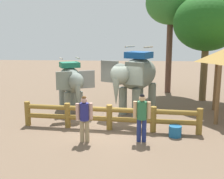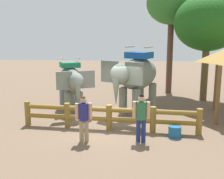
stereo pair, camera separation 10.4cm
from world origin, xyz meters
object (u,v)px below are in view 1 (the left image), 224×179
feed_bucket (175,131)px  log_fence (109,115)px  elephant_near_left (71,82)px  tree_back_center (207,23)px  tourist_woman_in_black (142,114)px  elephant_center (136,76)px  tourist_man_in_blue (84,116)px  tree_far_left (171,4)px

feed_bucket → log_fence: bearing=166.2°
elephant_near_left → tree_back_center: bearing=22.1°
log_fence → feed_bucket: 2.70m
tourist_woman_in_black → tree_back_center: 8.62m
elephant_center → tree_back_center: 5.60m
elephant_near_left → tree_back_center: 8.40m
tourist_man_in_blue → tree_far_left: (4.10, 9.25, 4.75)m
tree_back_center → tourist_woman_in_black: bearing=-119.0°
tree_back_center → feed_bucket: (-2.51, -6.30, -4.28)m
log_fence → elephant_center: elephant_center is taller
tree_far_left → elephant_near_left: bearing=-137.0°
log_fence → tourist_man_in_blue: size_ratio=4.27×
tourist_woman_in_black → tourist_man_in_blue: size_ratio=1.03×
elephant_center → tourist_woman_in_black: 4.10m
log_fence → tree_far_left: size_ratio=1.02×
elephant_near_left → feed_bucket: bearing=-35.0°
tree_far_left → feed_bucket: 10.13m
log_fence → tourist_woman_in_black: size_ratio=4.12×
log_fence → tree_far_left: (3.31, 7.82, 5.14)m
log_fence → tourist_woman_in_black: bearing=-44.1°
elephant_center → tourist_man_in_blue: bearing=-114.3°
tourist_woman_in_black → feed_bucket: size_ratio=3.67×
log_fence → feed_bucket: log_fence is taller
log_fence → elephant_near_left: elephant_near_left is taller
tourist_man_in_blue → elephant_center: bearing=65.7°
log_fence → tourist_man_in_blue: (-0.79, -1.43, 0.39)m
tourist_man_in_blue → tree_back_center: tree_back_center is taller
feed_bucket → tourist_man_in_blue: bearing=-166.9°
elephant_center → feed_bucket: bearing=-66.4°
tree_far_left → feed_bucket: (-0.72, -8.46, -5.53)m
elephant_center → feed_bucket: size_ratio=7.92×
tree_back_center → tourist_man_in_blue: bearing=-129.7°
log_fence → tree_back_center: tree_back_center is taller
elephant_near_left → tourist_woman_in_black: bearing=-48.8°
feed_bucket → tourist_woman_in_black: bearing=-155.3°
tourist_man_in_blue → tree_back_center: 9.86m
tourist_woman_in_black → tourist_man_in_blue: 2.08m
log_fence → elephant_center: size_ratio=1.91×
tourist_man_in_blue → elephant_near_left: bearing=108.5°
log_fence → feed_bucket: (2.60, -0.64, -0.39)m
log_fence → tree_far_left: bearing=67.0°
log_fence → tourist_woman_in_black: 1.84m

